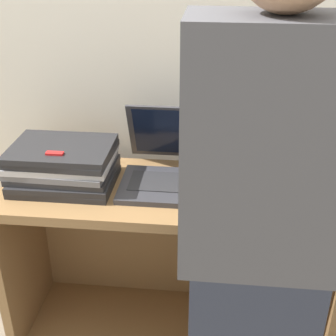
# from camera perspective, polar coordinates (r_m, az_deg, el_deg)

# --- Properties ---
(wall_back) EXTENTS (8.00, 0.05, 2.40)m
(wall_back) POSITION_cam_1_polar(r_m,az_deg,el_deg) (1.84, 1.39, 16.67)
(wall_back) COLOR silver
(wall_back) RESTS_ON ground_plane
(cart) EXTENTS (1.23, 0.46, 0.70)m
(cart) POSITION_cam_1_polar(r_m,az_deg,el_deg) (1.94, 0.42, -10.53)
(cart) COLOR olive
(cart) RESTS_ON ground_plane
(laptop_open) EXTENTS (0.36, 0.38, 0.26)m
(laptop_open) POSITION_cam_1_polar(r_m,az_deg,el_deg) (1.72, 0.46, 0.05)
(laptop_open) COLOR #333338
(laptop_open) RESTS_ON cart
(laptop_stack_left) EXTENTS (0.38, 0.29, 0.15)m
(laptop_stack_left) POSITION_cam_1_polar(r_m,az_deg,el_deg) (1.74, -12.65, 0.38)
(laptop_stack_left) COLOR #232326
(laptop_stack_left) RESTS_ON cart
(laptop_stack_right) EXTENTS (0.38, 0.29, 0.11)m
(laptop_stack_right) POSITION_cam_1_polar(r_m,az_deg,el_deg) (1.68, 13.63, -1.55)
(laptop_stack_right) COLOR #232326
(laptop_stack_right) RESTS_ON cart
(person) EXTENTS (0.40, 0.52, 1.59)m
(person) POSITION_cam_1_polar(r_m,az_deg,el_deg) (1.25, 10.94, -9.80)
(person) COLOR #2D3342
(person) RESTS_ON ground_plane
(inventory_tag) EXTENTS (0.06, 0.02, 0.01)m
(inventory_tag) POSITION_cam_1_polar(r_m,az_deg,el_deg) (1.65, -13.65, 1.75)
(inventory_tag) COLOR red
(inventory_tag) RESTS_ON laptop_stack_left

